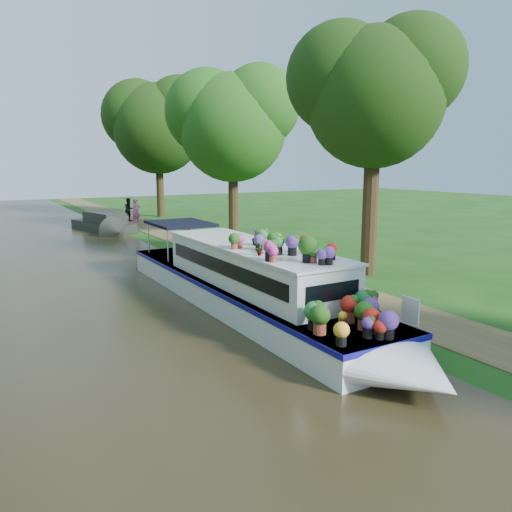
# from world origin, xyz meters

# --- Properties ---
(ground) EXTENTS (100.00, 100.00, 0.00)m
(ground) POSITION_xyz_m (0.00, 0.00, 0.00)
(ground) COLOR #154010
(ground) RESTS_ON ground
(canal_water) EXTENTS (10.00, 100.00, 0.02)m
(canal_water) POSITION_xyz_m (-6.00, 0.00, 0.01)
(canal_water) COLOR black
(canal_water) RESTS_ON ground
(towpath) EXTENTS (2.20, 100.00, 0.03)m
(towpath) POSITION_xyz_m (1.20, 0.00, 0.01)
(towpath) COLOR brown
(towpath) RESTS_ON ground
(plant_boat) EXTENTS (2.29, 13.52, 2.28)m
(plant_boat) POSITION_xyz_m (-2.25, 0.98, 0.85)
(plant_boat) COLOR white
(plant_boat) RESTS_ON canal_water
(tree_near_overhang) EXTENTS (5.52, 5.28, 8.99)m
(tree_near_overhang) POSITION_xyz_m (3.79, 3.06, 6.60)
(tree_near_overhang) COLOR black
(tree_near_overhang) RESTS_ON ground
(tree_near_mid) EXTENTS (6.90, 6.60, 9.40)m
(tree_near_mid) POSITION_xyz_m (4.48, 15.08, 6.44)
(tree_near_mid) COLOR black
(tree_near_mid) RESTS_ON ground
(tree_near_far) EXTENTS (7.59, 7.26, 10.30)m
(tree_near_far) POSITION_xyz_m (3.98, 26.09, 7.05)
(tree_near_far) COLOR black
(tree_near_far) RESTS_ON ground
(second_boat) EXTENTS (2.84, 6.17, 1.14)m
(second_boat) POSITION_xyz_m (-1.75, 19.67, 0.47)
(second_boat) COLOR black
(second_boat) RESTS_ON canal_water
(pedestrian_pink) EXTENTS (0.71, 0.55, 1.74)m
(pedestrian_pink) POSITION_xyz_m (0.72, 21.42, 0.90)
(pedestrian_pink) COLOR #EF628C
(pedestrian_pink) RESTS_ON towpath
(pedestrian_dark) EXTENTS (0.92, 0.80, 1.63)m
(pedestrian_dark) POSITION_xyz_m (0.96, 23.81, 0.84)
(pedestrian_dark) COLOR black
(pedestrian_dark) RESTS_ON towpath
(verge_plant) EXTENTS (0.53, 0.50, 0.48)m
(verge_plant) POSITION_xyz_m (0.05, -1.59, 0.24)
(verge_plant) COLOR #316D20
(verge_plant) RESTS_ON ground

